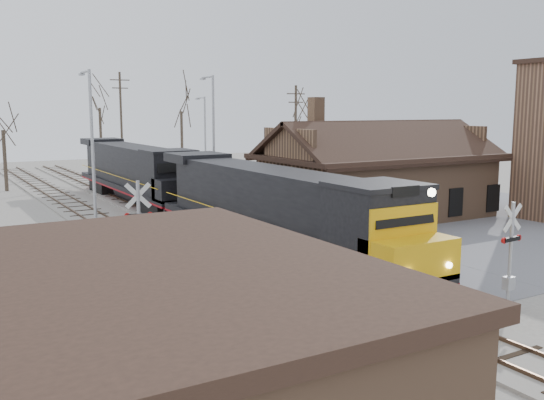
{
  "coord_description": "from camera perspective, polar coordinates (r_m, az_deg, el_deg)",
  "views": [
    {
      "loc": [
        -14.36,
        -18.74,
        7.15
      ],
      "look_at": [
        2.06,
        9.0,
        2.3
      ],
      "focal_mm": 40.0,
      "sensor_mm": 36.0,
      "label": 1
    }
  ],
  "objects": [
    {
      "name": "commercial_building",
      "position": [
        11.92,
        -22.13,
        -16.87
      ],
      "size": [
        12.4,
        10.4,
        4.3
      ],
      "color": "#8B6448",
      "rests_on": "ground"
    },
    {
      "name": "crossbuck_far",
      "position": [
        26.15,
        -12.38,
        -3.09
      ],
      "size": [
        1.19,
        0.36,
        4.2
      ],
      "rotation": [
        0.0,
        0.0,
        2.92
      ],
      "color": "#A5A8AD",
      "rests_on": "ground"
    },
    {
      "name": "tree_b",
      "position": [
        57.71,
        -24.04,
        6.89
      ],
      "size": [
        3.56,
        3.56,
        8.73
      ],
      "color": "#382D23",
      "rests_on": "ground"
    },
    {
      "name": "locomotive_lead",
      "position": [
        28.06,
        0.66,
        -1.19
      ],
      "size": [
        3.07,
        20.56,
        4.57
      ],
      "color": "black",
      "rests_on": "ground"
    },
    {
      "name": "streetlight_c",
      "position": [
        59.95,
        -6.37,
        6.16
      ],
      "size": [
        0.25,
        2.04,
        8.33
      ],
      "color": "#A5A8AD",
      "rests_on": "ground"
    },
    {
      "name": "parking_lot",
      "position": [
        40.19,
        23.9,
        -2.4
      ],
      "size": [
        22.0,
        26.0,
        0.03
      ],
      "primitive_type": "cube",
      "color": "slate",
      "rests_on": "ground"
    },
    {
      "name": "tree_e",
      "position": [
        66.07,
        2.89,
        7.76
      ],
      "size": [
        3.58,
        3.58,
        8.77
      ],
      "color": "#382D23",
      "rests_on": "ground"
    },
    {
      "name": "locomotive_trailing",
      "position": [
        46.97,
        -12.67,
        2.55
      ],
      "size": [
        3.07,
        20.56,
        4.32
      ],
      "color": "black",
      "rests_on": "ground"
    },
    {
      "name": "track_siding",
      "position": [
        35.85,
        -14.06,
        -3.1
      ],
      "size": [
        3.4,
        90.0,
        0.24
      ],
      "color": "#A09B90",
      "rests_on": "ground"
    },
    {
      "name": "utility_pole_b",
      "position": [
        63.73,
        -13.99,
        6.96
      ],
      "size": [
        2.0,
        0.24,
        10.83
      ],
      "color": "#382D23",
      "rests_on": "ground"
    },
    {
      "name": "depot",
      "position": [
        40.77,
        9.91,
        1.75
      ],
      "size": [
        15.2,
        9.31,
        7.9
      ],
      "color": "#8B6448",
      "rests_on": "ground"
    },
    {
      "name": "streetlight_a",
      "position": [
        35.21,
        -16.6,
        5.01
      ],
      "size": [
        0.25,
        2.04,
        9.3
      ],
      "color": "#A5A8AD",
      "rests_on": "ground"
    },
    {
      "name": "tree_d",
      "position": [
        66.54,
        -8.56,
        9.23
      ],
      "size": [
        4.61,
        4.61,
        11.29
      ],
      "color": "#382D23",
      "rests_on": "ground"
    },
    {
      "name": "tree_c",
      "position": [
        72.11,
        -15.96,
        9.3
      ],
      "size": [
        4.86,
        4.86,
        11.91
      ],
      "color": "#382D23",
      "rests_on": "ground"
    },
    {
      "name": "utility_pole_c",
      "position": [
        58.62,
        2.24,
        6.37
      ],
      "size": [
        2.0,
        0.24,
        9.38
      ],
      "color": "#382D23",
      "rests_on": "ground"
    },
    {
      "name": "ground",
      "position": [
        24.67,
        6.62,
        -8.35
      ],
      "size": [
        140.0,
        140.0,
        0.0
      ],
      "primitive_type": "plane",
      "color": "#A09B90",
      "rests_on": "ground"
    },
    {
      "name": "streetlight_b",
      "position": [
        43.17,
        -5.59,
        6.04
      ],
      "size": [
        0.25,
        2.04,
        9.48
      ],
      "color": "#A5A8AD",
      "rests_on": "ground"
    },
    {
      "name": "track_main",
      "position": [
        37.34,
        -7.43,
        -2.45
      ],
      "size": [
        3.4,
        90.0,
        0.24
      ],
      "color": "#A09B90",
      "rests_on": "ground"
    },
    {
      "name": "road",
      "position": [
        24.66,
        6.62,
        -8.32
      ],
      "size": [
        60.0,
        9.0,
        0.03
      ],
      "primitive_type": "cube",
      "color": "slate",
      "rests_on": "ground"
    },
    {
      "name": "crossbuck_near",
      "position": [
        23.64,
        21.51,
        -5.06
      ],
      "size": [
        1.1,
        0.29,
        3.86
      ],
      "rotation": [
        0.0,
        0.0,
        0.06
      ],
      "color": "#A5A8AD",
      "rests_on": "ground"
    }
  ]
}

